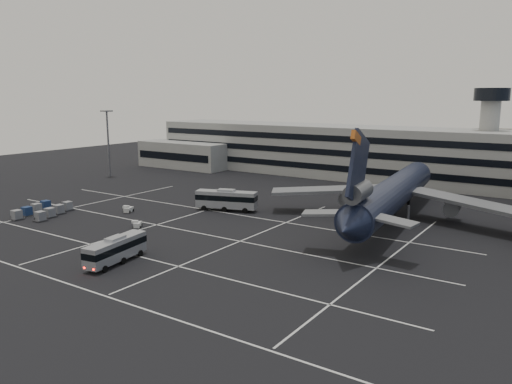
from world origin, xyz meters
TOP-DOWN VIEW (x-y plane):
  - ground at (0.00, 0.00)m, footprint 260.00×260.00m
  - lane_markings at (0.95, 0.72)m, footprint 90.00×55.62m
  - terminal at (-2.95, 71.14)m, footprint 125.00×26.00m
  - hills at (17.99, 170.00)m, footprint 352.00×180.00m
  - lightpole_left at (-55.00, 35.00)m, footprint 2.40×2.40m
  - trijet_main at (27.45, 28.61)m, footprint 47.16×57.68m
  - bus_near at (4.08, -13.56)m, footprint 3.99×10.58m
  - bus_far at (-2.55, 19.66)m, footprint 12.29×6.49m
  - tug_a at (-17.33, 7.81)m, footprint 1.98×2.42m
  - tug_b at (-7.40, 0.91)m, footprint 2.06×2.26m
  - uld_cluster at (-29.10, -2.65)m, footprint 10.18×12.44m

SIDE VIEW (x-z plane):
  - hills at x=17.99m, z-range -34.07..9.93m
  - ground at x=0.00m, z-range 0.00..0.00m
  - lane_markings at x=0.95m, z-range 0.00..0.01m
  - tug_b at x=-7.40m, z-range -0.07..1.18m
  - tug_a at x=-17.33m, z-range -0.08..1.28m
  - uld_cluster at x=-29.10m, z-range -0.02..1.75m
  - bus_near at x=4.08m, z-range 0.17..3.82m
  - bus_far at x=-2.55m, z-range 0.20..4.45m
  - trijet_main at x=27.45m, z-range -3.79..14.29m
  - terminal at x=-2.95m, z-range -5.07..18.93m
  - lightpole_left at x=-55.00m, z-range 2.68..20.95m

